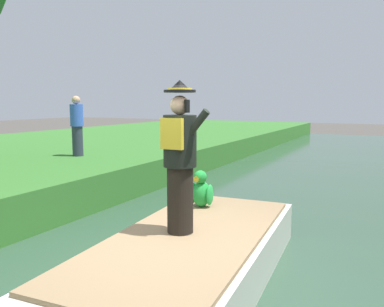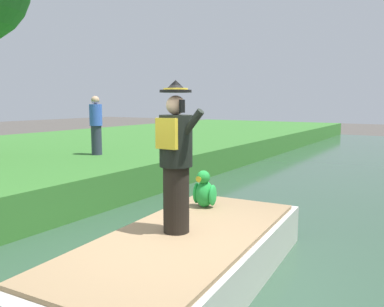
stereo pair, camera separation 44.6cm
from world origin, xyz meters
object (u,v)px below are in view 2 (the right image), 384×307
boat (185,258)px  person_pirate (176,158)px  parrot_plush (204,191)px  person_bystander (96,125)px

boat → person_pirate: (-0.13, 0.02, 1.23)m
person_pirate → parrot_plush: 1.39m
parrot_plush → person_bystander: 5.65m
boat → person_bystander: (-5.38, 3.80, 1.27)m
boat → parrot_plush: bearing=109.5°
boat → person_pirate: person_pirate is taller
person_pirate → person_bystander: bearing=158.4°
person_pirate → person_bystander: size_ratio=1.16×
boat → parrot_plush: (-0.42, 1.19, 0.55)m
parrot_plush → person_bystander: bearing=152.3°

